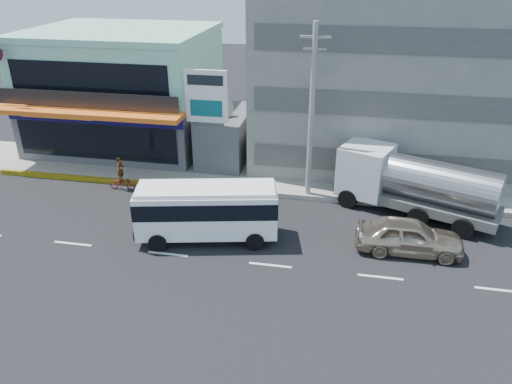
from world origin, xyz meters
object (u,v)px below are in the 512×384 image
at_px(sedan, 409,236).
at_px(tanker_truck, 411,183).
at_px(concrete_building, 385,56).
at_px(satellite_dish, 223,116).
at_px(motorcycle_rider, 122,179).
at_px(shop_building, 125,92).
at_px(minibus, 207,208).
at_px(billboard, 206,103).
at_px(utility_pole_near, 312,113).

distance_m(sedan, tanker_truck, 4.30).
xyz_separation_m(concrete_building, satellite_dish, (-10.00, -4.00, -3.42)).
height_order(tanker_truck, motorcycle_rider, tanker_truck).
bearing_deg(shop_building, minibus, -52.05).
height_order(sedan, motorcycle_rider, motorcycle_rider).
height_order(satellite_dish, billboard, billboard).
height_order(utility_pole_near, sedan, utility_pole_near).
relative_size(concrete_building, satellite_dish, 10.67).
relative_size(billboard, utility_pole_near, 0.69).
relative_size(sedan, tanker_truck, 0.57).
height_order(satellite_dish, utility_pole_near, utility_pole_near).
height_order(concrete_building, minibus, concrete_building).
bearing_deg(tanker_truck, sedan, -94.21).
xyz_separation_m(billboard, motorcycle_rider, (-4.74, -2.77, -4.24)).
distance_m(satellite_dish, motorcycle_rider, 7.53).
bearing_deg(minibus, satellite_dish, 99.23).
bearing_deg(billboard, minibus, -74.94).
relative_size(billboard, motorcycle_rider, 3.32).
xyz_separation_m(billboard, sedan, (11.85, -6.77, -4.07)).
xyz_separation_m(concrete_building, motorcycle_rider, (-15.24, -8.57, -6.31)).
xyz_separation_m(satellite_dish, tanker_truck, (11.66, -4.38, -1.75)).
bearing_deg(sedan, tanker_truck, -4.26).
relative_size(shop_building, sedan, 2.46).
bearing_deg(billboard, utility_pole_near, -15.48).
height_order(billboard, motorcycle_rider, billboard).
bearing_deg(satellite_dish, utility_pole_near, -30.96).
height_order(concrete_building, utility_pole_near, concrete_building).
xyz_separation_m(sedan, motorcycle_rider, (-16.59, 3.99, -0.17)).
relative_size(satellite_dish, motorcycle_rider, 0.72).
bearing_deg(tanker_truck, motorcycle_rider, -179.36).
distance_m(minibus, motorcycle_rider, 8.27).
xyz_separation_m(utility_pole_near, motorcycle_rider, (-11.24, -0.97, -4.46)).
xyz_separation_m(shop_building, minibus, (9.50, -12.18, -2.27)).
distance_m(utility_pole_near, minibus, 7.98).
bearing_deg(concrete_building, minibus, -122.71).
xyz_separation_m(shop_building, motorcycle_rider, (2.76, -7.52, -3.31)).
xyz_separation_m(shop_building, concrete_building, (18.00, 1.05, 3.00)).
distance_m(satellite_dish, sedan, 14.47).
bearing_deg(sedan, minibus, 93.84).
relative_size(shop_building, concrete_building, 0.77).
height_order(utility_pole_near, tanker_truck, utility_pole_near).
bearing_deg(concrete_building, tanker_truck, -78.82).
height_order(shop_building, concrete_building, concrete_building).
distance_m(billboard, tanker_truck, 12.81).
bearing_deg(concrete_building, shop_building, -176.65).
xyz_separation_m(minibus, tanker_truck, (10.16, 4.85, 0.09)).
relative_size(minibus, motorcycle_rider, 3.49).
bearing_deg(shop_building, motorcycle_rider, -69.85).
relative_size(sedan, motorcycle_rider, 2.43).
height_order(concrete_building, billboard, concrete_building).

